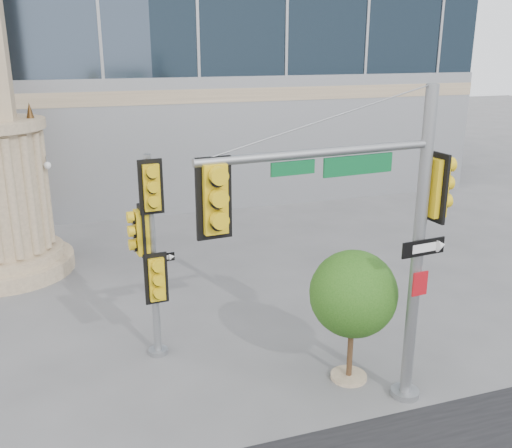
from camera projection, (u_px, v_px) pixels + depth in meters
name	position (u px, v px, depth m)	size (l,w,h in m)	color
ground	(261.00, 382.00, 13.01)	(120.00, 120.00, 0.00)	#545456
main_signal_pole	(370.00, 223.00, 10.79)	(5.17, 0.92, 6.66)	slate
secondary_signal_pole	(151.00, 244.00, 13.19)	(0.88, 0.65, 5.02)	slate
street_tree	(354.00, 297.00, 12.55)	(1.99, 1.94, 3.10)	gray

